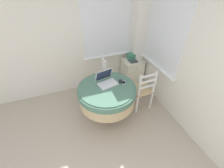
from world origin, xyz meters
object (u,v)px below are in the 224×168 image
Objects in this scene: round_dining_table at (107,94)px; storage_box at (131,57)px; dining_chair_near_back_window at (99,78)px; dining_chair_near_right_window at (142,90)px; laptop at (106,81)px; computer_mouse at (121,81)px; corner_cabinet at (132,71)px; book_on_cabinet at (133,61)px; cell_phone at (124,83)px.

round_dining_table is 1.34m from storage_box.
dining_chair_near_right_window is (0.70, -0.71, 0.00)m from dining_chair_near_back_window.
laptop is 0.75m from dining_chair_near_back_window.
computer_mouse reaches higher than corner_cabinet.
computer_mouse is 0.11× the size of dining_chair_near_right_window.
dining_chair_near_right_window is (0.48, 0.01, -0.35)m from computer_mouse.
corner_cabinet is at bearing 51.43° from computer_mouse.
round_dining_table is 1.37m from corner_cabinet.
dining_chair_near_back_window is 0.92m from book_on_cabinet.
dining_chair_near_back_window is (-0.22, 0.72, -0.35)m from computer_mouse.
round_dining_table is 0.34m from computer_mouse.
dining_chair_near_back_window is (0.06, 0.76, -0.17)m from round_dining_table.
round_dining_table is at bearing -171.78° from computer_mouse.
corner_cabinet is 0.35m from book_on_cabinet.
book_on_cabinet is (-0.03, -0.06, 0.34)m from corner_cabinet.
computer_mouse is at bearing -72.81° from dining_chair_near_back_window.
book_on_cabinet is (0.62, 0.85, -0.11)m from cell_phone.
dining_chair_near_back_window is at bearing 109.54° from cell_phone.
laptop is 0.82m from dining_chair_near_right_window.
cell_phone is (0.29, -0.11, -0.04)m from laptop.
computer_mouse is at bearing 141.94° from cell_phone.
laptop is 0.26m from computer_mouse.
cell_phone is 0.66× the size of storage_box.
laptop is 3.68× the size of computer_mouse.
book_on_cabinet is (0.89, 0.09, 0.22)m from dining_chair_near_back_window.
storage_box is 0.92× the size of book_on_cabinet.
round_dining_table is at bearing -137.82° from book_on_cabinet.
computer_mouse is 0.11× the size of dining_chair_near_back_window.
dining_chair_near_right_window is at bearing -104.03° from corner_cabinet.
dining_chair_near_back_window is 1.00× the size of dining_chair_near_right_window.
computer_mouse is at bearing -16.52° from laptop.
cell_phone reaches higher than book_on_cabinet.
book_on_cabinet is at bearing 53.94° from cell_phone.
dining_chair_near_back_window reaches higher than round_dining_table.
laptop reaches higher than dining_chair_near_right_window.
round_dining_table is 0.24m from laptop.
computer_mouse is 0.06m from cell_phone.
round_dining_table is 9.97× the size of computer_mouse.
cell_phone is at bearing -126.06° from book_on_cabinet.
dining_chair_near_back_window is at bearing 85.83° from round_dining_table.
cell_phone is 1.13m from storage_box.
cell_phone reaches higher than corner_cabinet.
laptop reaches higher than computer_mouse.
cell_phone is 0.87m from dining_chair_near_back_window.
dining_chair_near_right_window is 4.90× the size of book_on_cabinet.
dining_chair_near_back_window is at bearing 87.90° from laptop.
laptop is 1.18m from book_on_cabinet.
dining_chair_near_right_window reaches higher than cell_phone.
dining_chair_near_right_window is 0.85m from book_on_cabinet.
corner_cabinet is at bearing 9.56° from dining_chair_near_back_window.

